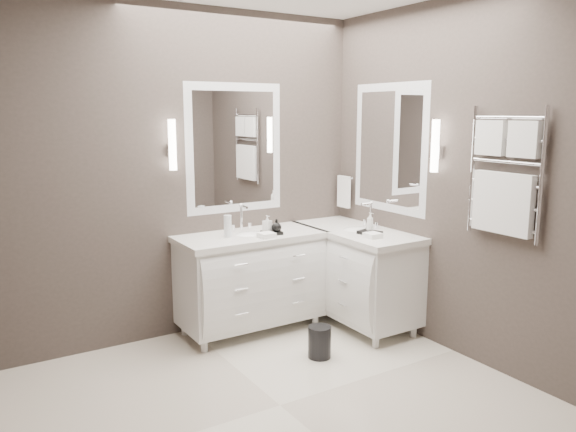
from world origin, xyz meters
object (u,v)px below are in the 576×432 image
vanity_back (251,276)px  waste_bin (320,342)px  towel_ladder (504,181)px  vanity_right (355,270)px

vanity_back → waste_bin: bearing=-76.7°
vanity_back → towel_ladder: towel_ladder is taller
vanity_back → waste_bin: vanity_back is taller
vanity_right → towel_ladder: towel_ladder is taller
vanity_right → waste_bin: size_ratio=5.03×
vanity_back → vanity_right: same height
vanity_right → towel_ladder: bearing=-80.2°
vanity_right → towel_ladder: size_ratio=1.38×
vanity_right → waste_bin: bearing=-147.5°
waste_bin → vanity_right: bearing=32.5°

